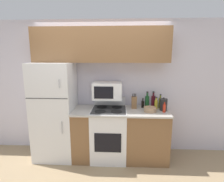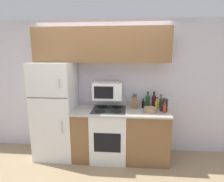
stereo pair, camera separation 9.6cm
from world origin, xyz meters
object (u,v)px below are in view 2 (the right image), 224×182
object	(u,v)px
refrigerator	(56,111)
stove	(109,133)
knife_block	(134,103)
bottle_wine_green	(148,101)
bottle_cooking_spray	(157,105)
bowl	(150,110)
microwave	(108,91)
bottle_soy_sauce	(143,104)
kettle	(164,105)
bottle_olive_oil	(161,103)
bottle_hot_sauce	(165,108)
bottle_wine_red	(154,101)

from	to	relation	value
refrigerator	stove	xyz separation A→B (m)	(1.00, -0.01, -0.40)
knife_block	bottle_wine_green	world-z (taller)	bottle_wine_green
bottle_cooking_spray	bottle_wine_green	world-z (taller)	bottle_wine_green
bowl	bottle_wine_green	distance (m)	0.29
microwave	bottle_soy_sauce	distance (m)	0.71
bowl	kettle	world-z (taller)	kettle
microwave	bowl	xyz separation A→B (m)	(0.76, -0.19, -0.29)
knife_block	bottle_soy_sauce	distance (m)	0.18
bottle_cooking_spray	bottle_olive_oil	world-z (taller)	bottle_olive_oil
stove	bottle_cooking_spray	bearing A→B (deg)	7.15
bottle_hot_sauce	bottle_cooking_spray	bearing A→B (deg)	115.42
knife_block	bottle_wine_green	xyz separation A→B (m)	(0.25, 0.09, 0.01)
knife_block	bottle_hot_sauce	world-z (taller)	knife_block
bowl	bottle_soy_sauce	size ratio (longest dim) A/B	1.22
refrigerator	bottle_soy_sauce	size ratio (longest dim) A/B	9.83
microwave	bowl	size ratio (longest dim) A/B	2.40
stove	bottle_wine_red	size ratio (longest dim) A/B	3.67
stove	bowl	bearing A→B (deg)	-5.66
knife_block	bottle_cooking_spray	bearing A→B (deg)	-1.87
kettle	bottle_soy_sauce	bearing A→B (deg)	156.20
knife_block	bottle_hot_sauce	distance (m)	0.55
bowl	bottle_wine_red	distance (m)	0.33
stove	kettle	bearing A→B (deg)	1.16
microwave	bottle_hot_sauce	world-z (taller)	microwave
knife_block	bowl	distance (m)	0.33
stove	bottle_hot_sauce	world-z (taller)	bottle_hot_sauce
bowl	microwave	bearing A→B (deg)	165.68
bottle_olive_oil	bottle_wine_red	xyz separation A→B (m)	(-0.12, 0.05, 0.02)
bottle_cooking_spray	kettle	xyz separation A→B (m)	(0.11, -0.09, 0.02)
knife_block	bowl	bearing A→B (deg)	-36.18
bottle_olive_oil	kettle	distance (m)	0.16
microwave	bottle_soy_sauce	bearing A→B (deg)	4.42
microwave	bottle_hot_sauce	size ratio (longest dim) A/B	2.63
stove	bottle_wine_green	bearing A→B (deg)	16.53
bottle_cooking_spray	bottle_soy_sauce	world-z (taller)	bottle_cooking_spray
bottle_soy_sauce	knife_block	bearing A→B (deg)	-162.90
bowl	bottle_olive_oil	distance (m)	0.34
knife_block	bowl	world-z (taller)	knife_block
microwave	bottle_hot_sauce	bearing A→B (deg)	-12.42
bottle_soy_sauce	bottle_wine_green	size ratio (longest dim) A/B	0.60
microwave	bottle_olive_oil	distance (m)	1.01
bottle_olive_oil	bottle_wine_red	bearing A→B (deg)	156.04
microwave	bottle_soy_sauce	world-z (taller)	microwave
bottle_soy_sauce	kettle	size ratio (longest dim) A/B	0.77
bottle_hot_sauce	bottle_wine_red	world-z (taller)	bottle_wine_red
stove	refrigerator	bearing A→B (deg)	179.50
bottle_hot_sauce	stove	bearing A→B (deg)	174.21
stove	microwave	distance (m)	0.78
bowl	bottle_hot_sauce	xyz separation A→B (m)	(0.24, -0.03, 0.04)
refrigerator	bowl	world-z (taller)	refrigerator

